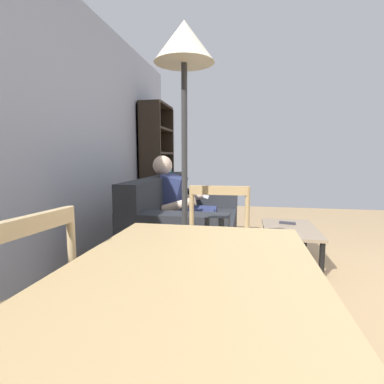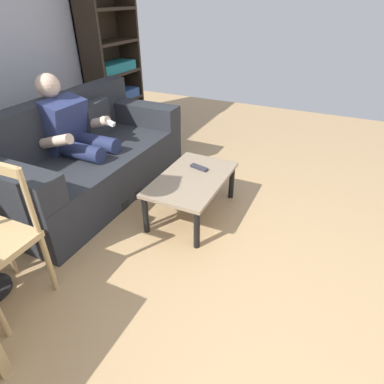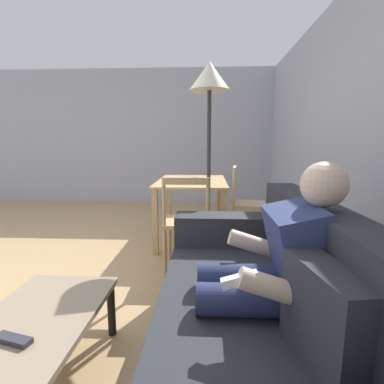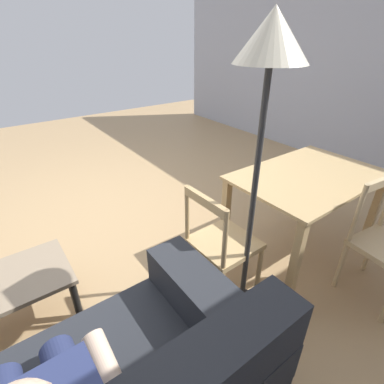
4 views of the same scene
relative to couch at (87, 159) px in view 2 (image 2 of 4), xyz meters
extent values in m
plane|color=tan|center=(-1.02, -2.04, -0.33)|extent=(9.15, 9.15, 0.00)
cube|color=#282B30|center=(-0.01, -0.06, -0.11)|extent=(1.98, 0.92, 0.43)
cube|color=#282B30|center=(-0.01, 0.29, 0.33)|extent=(1.97, 0.21, 0.47)
cube|color=#282B30|center=(-0.87, -0.06, 0.22)|extent=(0.24, 0.92, 0.23)
cube|color=#282B30|center=(0.86, -0.07, 0.22)|extent=(0.24, 0.92, 0.23)
cube|color=#2B2D33|center=(0.34, 0.13, 0.28)|extent=(0.42, 0.20, 0.36)
cube|color=navy|center=(-0.05, 0.17, 0.34)|extent=(0.40, 0.33, 0.52)
sphere|color=beige|center=(-0.05, 0.25, 0.69)|extent=(0.21, 0.21, 0.21)
cylinder|color=navy|center=(-0.16, -0.11, 0.17)|extent=(0.15, 0.44, 0.15)
cylinder|color=beige|center=(-0.16, -0.33, -0.11)|extent=(0.11, 0.11, 0.43)
cube|color=black|center=(-0.16, -0.41, -0.29)|extent=(0.10, 0.24, 0.08)
cylinder|color=navy|center=(0.06, -0.11, 0.17)|extent=(0.15, 0.44, 0.15)
cylinder|color=beige|center=(0.06, -0.33, -0.11)|extent=(0.11, 0.11, 0.43)
cube|color=black|center=(0.06, -0.41, -0.29)|extent=(0.10, 0.24, 0.08)
cylinder|color=beige|center=(-0.30, 0.01, 0.30)|extent=(0.09, 0.35, 0.19)
cylinder|color=beige|center=(0.20, 0.01, 0.30)|extent=(0.09, 0.35, 0.19)
cube|color=white|center=(0.20, -0.15, 0.34)|extent=(0.04, 0.15, 0.08)
cube|color=gray|center=(0.05, -1.11, 0.02)|extent=(0.88, 0.54, 0.03)
cylinder|color=black|center=(-0.36, -1.34, -0.16)|extent=(0.05, 0.05, 0.34)
cylinder|color=black|center=(0.45, -1.34, -0.16)|extent=(0.05, 0.05, 0.34)
cylinder|color=black|center=(-0.36, -0.88, -0.16)|extent=(0.05, 0.05, 0.34)
cylinder|color=black|center=(0.45, -0.88, -0.16)|extent=(0.05, 0.05, 0.34)
cube|color=#2D2D38|center=(0.22, -1.10, 0.05)|extent=(0.09, 0.18, 0.02)
cube|color=#2D2319|center=(1.18, 0.81, 0.63)|extent=(0.04, 0.36, 1.91)
cube|color=#2D2319|center=(1.99, 0.81, 0.63)|extent=(0.04, 0.36, 1.91)
cube|color=#2D2319|center=(1.59, 0.98, 0.63)|extent=(0.84, 0.02, 1.91)
cube|color=#2D2319|center=(1.59, 0.81, -0.31)|extent=(0.77, 0.36, 0.04)
cube|color=#2D2319|center=(1.59, 0.81, 0.07)|extent=(0.77, 0.36, 0.04)
cube|color=#2D2319|center=(1.59, 0.81, 0.45)|extent=(0.77, 0.36, 0.04)
cube|color=#2D2319|center=(1.59, 0.81, 0.84)|extent=(0.77, 0.36, 0.04)
cube|color=#2D2319|center=(1.59, 0.81, 1.22)|extent=(0.77, 0.36, 0.04)
cube|color=teal|center=(1.56, 0.79, -0.23)|extent=(0.64, 0.30, 0.12)
cube|color=#2D5193|center=(1.60, 0.79, 0.15)|extent=(0.64, 0.31, 0.12)
cube|color=teal|center=(1.57, 0.79, 0.53)|extent=(0.64, 0.31, 0.12)
cylinder|color=tan|center=(-1.15, -0.27, -0.09)|extent=(0.04, 0.04, 0.47)
cylinder|color=tan|center=(-1.14, -0.65, -0.09)|extent=(0.04, 0.04, 0.47)
cylinder|color=tan|center=(-1.14, -0.65, 0.36)|extent=(0.03, 0.03, 0.45)
camera|label=1|loc=(-3.15, -0.64, 0.79)|focal=27.90mm
camera|label=2|loc=(-2.11, -2.12, 1.37)|focal=29.93mm
camera|label=3|loc=(1.26, -0.28, 0.87)|focal=26.63mm
camera|label=4|loc=(-0.18, 0.72, 1.46)|focal=27.05mm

